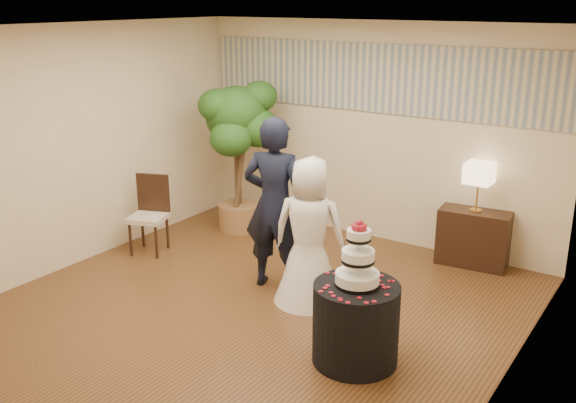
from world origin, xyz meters
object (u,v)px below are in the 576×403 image
Objects in this scene: bride at (309,231)px; console at (473,238)px; side_chair at (148,216)px; ficus_tree at (237,156)px; table_lamp at (478,187)px; wedding_cake at (358,253)px; cake_table at (356,323)px; groom at (275,204)px.

bride is 2.23m from console.
ficus_tree is at bearing 51.74° from side_chair.
table_lamp is (0.00, 0.00, 0.63)m from console.
wedding_cake is at bearing -34.29° from side_chair.
bride is 1.27m from wedding_cake.
bride is at bearing -21.32° from side_chair.
cake_table is 3.67m from ficus_tree.
ficus_tree is at bearing -52.51° from bride.
ficus_tree is (-3.08, -0.56, 0.07)m from table_lamp.
table_lamp is 3.13m from ficus_tree.
side_chair is at bearing -14.72° from groom.
bride reaches higher than console.
wedding_cake is (1.48, -0.90, 0.07)m from groom.
wedding_cake is at bearing 0.00° from cake_table.
bride is at bearing -126.35° from console.
cake_table is at bearing 122.43° from bride.
groom is 0.92× the size of ficus_tree.
bride reaches higher than wedding_cake.
groom is 2.41m from table_lamp.
bride is (0.51, -0.11, -0.17)m from groom.
table_lamp is at bearing -149.87° from groom.
cake_table is at bearing -35.70° from ficus_tree.
groom is at bearing 148.76° from wedding_cake.
groom reaches higher than bride.
table_lamp is at bearing 0.00° from console.
groom is 1.89m from ficus_tree.
side_chair is at bearing -107.66° from ficus_tree.
groom reaches higher than cake_table.
console is at bearing -149.87° from groom.
table_lamp is (0.15, 2.67, -0.05)m from wedding_cake.
table_lamp is 0.60× the size of side_chair.
groom is 0.55m from bride.
wedding_cake is at bearing -93.30° from table_lamp.
wedding_cake reaches higher than table_lamp.
groom reaches higher than console.
ficus_tree is (-2.93, 2.10, 0.01)m from wedding_cake.
bride is 1.91× the size of console.
cake_table is at bearing 131.52° from groom.
side_chair is at bearing 166.31° from cake_table.
groom is at bearing 148.76° from cake_table.
bride is at bearing 140.98° from cake_table.
wedding_cake is 0.28× the size of ficus_tree.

